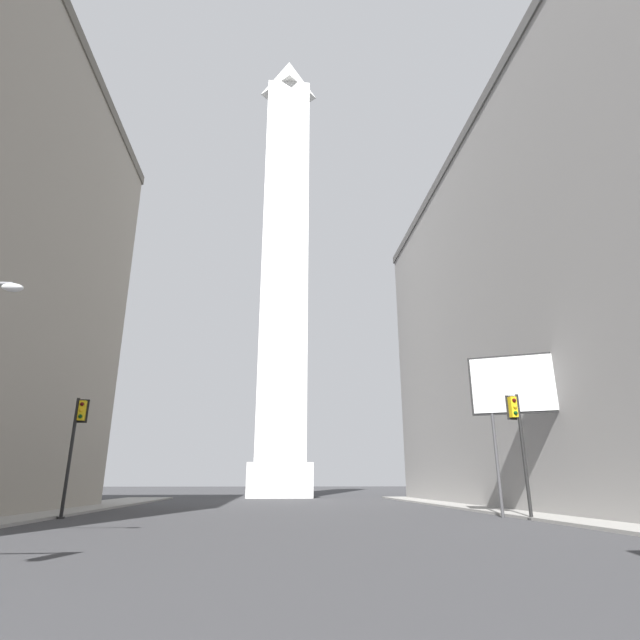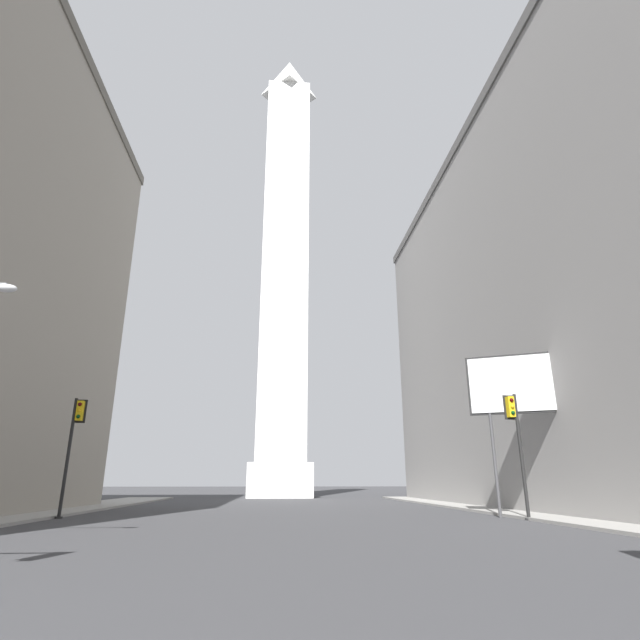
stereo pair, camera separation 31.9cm
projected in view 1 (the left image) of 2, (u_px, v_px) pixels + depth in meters
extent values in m
cube|color=gray|center=(610.00, 522.00, 23.04)|extent=(5.00, 77.22, 0.15)
cube|color=#595756|center=(638.00, 130.00, 42.68)|extent=(29.55, 55.91, 0.90)
cube|color=silver|center=(279.00, 480.00, 61.36)|extent=(7.81, 7.81, 4.03)
cube|color=white|center=(285.00, 257.00, 70.64)|extent=(6.25, 6.25, 56.19)
pyramid|color=white|center=(289.00, 79.00, 80.36)|extent=(6.25, 6.25, 6.88)
cylinder|color=black|center=(524.00, 455.00, 26.40)|extent=(0.18, 0.18, 6.44)
cylinder|color=#262626|center=(532.00, 519.00, 25.42)|extent=(0.40, 0.40, 0.10)
cube|color=yellow|center=(513.00, 407.00, 27.15)|extent=(0.37, 0.37, 1.10)
cube|color=black|center=(511.00, 408.00, 27.32)|extent=(0.58, 0.08, 1.32)
sphere|color=#410907|center=(514.00, 400.00, 27.08)|extent=(0.22, 0.22, 0.22)
sphere|color=yellow|center=(515.00, 407.00, 26.97)|extent=(0.22, 0.22, 0.22)
sphere|color=#073410|center=(516.00, 413.00, 26.87)|extent=(0.22, 0.22, 0.22)
cylinder|color=black|center=(70.00, 456.00, 27.35)|extent=(0.18, 0.18, 6.39)
cylinder|color=#262626|center=(61.00, 518.00, 26.38)|extent=(0.40, 0.40, 0.10)
cube|color=yellow|center=(82.00, 411.00, 28.15)|extent=(0.36, 0.36, 1.10)
cube|color=black|center=(83.00, 411.00, 28.32)|extent=(0.58, 0.07, 1.32)
sphere|color=#410907|center=(82.00, 404.00, 28.07)|extent=(0.22, 0.22, 0.22)
sphere|color=yellow|center=(81.00, 410.00, 27.97)|extent=(0.22, 0.22, 0.22)
sphere|color=#073410|center=(80.00, 416.00, 27.86)|extent=(0.22, 0.22, 0.22)
ellipsoid|color=silver|center=(13.00, 288.00, 15.49)|extent=(0.64, 0.36, 0.26)
cylinder|color=#3F3F42|center=(497.00, 464.00, 27.98)|extent=(0.18, 0.18, 5.65)
cylinder|color=#3F3F42|center=(588.00, 463.00, 26.49)|extent=(0.18, 0.18, 5.65)
cube|color=silver|center=(531.00, 383.00, 28.60)|extent=(5.99, 3.01, 3.21)
cube|color=black|center=(531.00, 383.00, 28.60)|extent=(6.15, 3.00, 3.45)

